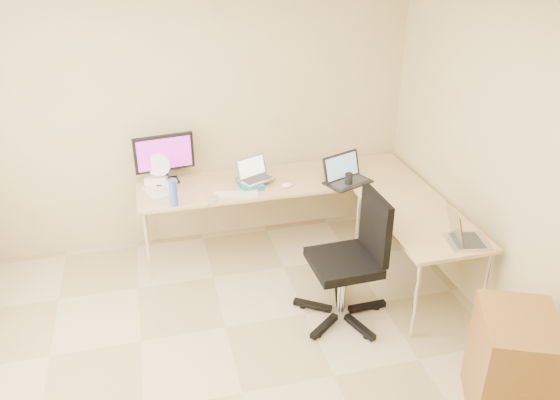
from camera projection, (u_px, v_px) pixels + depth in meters
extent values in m
plane|color=tan|center=(242.00, 393.00, 3.87)|extent=(4.50, 4.50, 0.00)
plane|color=white|center=(226.00, 0.00, 2.68)|extent=(4.50, 4.50, 0.00)
plane|color=tan|center=(193.00, 115.00, 5.22)|extent=(4.50, 0.00, 4.50)
plane|color=tan|center=(543.00, 193.00, 3.74)|extent=(0.00, 4.50, 4.50)
cube|color=tan|center=(278.00, 213.00, 5.46)|extent=(2.65, 0.70, 0.73)
cube|color=tan|center=(416.00, 253.00, 4.81)|extent=(0.70, 1.30, 0.73)
cube|color=black|center=(165.00, 159.00, 5.13)|extent=(0.57, 0.25, 0.47)
cube|color=#1D6F71|center=(250.00, 184.00, 5.15)|extent=(0.23, 0.29, 0.04)
cube|color=silver|center=(256.00, 170.00, 5.12)|extent=(0.39, 0.35, 0.20)
cube|color=black|center=(349.00, 170.00, 5.15)|extent=(0.50, 0.44, 0.26)
cube|color=silver|center=(236.00, 194.00, 4.98)|extent=(0.41, 0.17, 0.02)
ellipsoid|color=white|center=(287.00, 185.00, 5.13)|extent=(0.13, 0.11, 0.04)
imported|color=silver|center=(172.00, 186.00, 5.03)|extent=(0.12, 0.12, 0.10)
cylinder|color=white|center=(212.00, 199.00, 4.88)|extent=(0.16, 0.16, 0.03)
cylinder|color=#3164B9|center=(173.00, 192.00, 4.76)|extent=(0.09, 0.09, 0.25)
cube|color=silver|center=(158.00, 191.00, 5.05)|extent=(0.28, 0.34, 0.01)
cube|color=white|center=(157.00, 179.00, 5.20)|extent=(0.24, 0.20, 0.07)
cylinder|color=white|center=(159.00, 169.00, 5.16)|extent=(0.27, 0.27, 0.28)
cylinder|color=black|center=(349.00, 180.00, 5.14)|extent=(0.08, 0.08, 0.12)
cube|color=#B7B7B7|center=(469.00, 229.00, 4.21)|extent=(0.40, 0.34, 0.24)
cube|color=black|center=(343.00, 265.00, 4.39)|extent=(0.68, 0.68, 1.09)
cube|color=brown|center=(511.00, 369.00, 3.58)|extent=(0.66, 0.71, 0.80)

